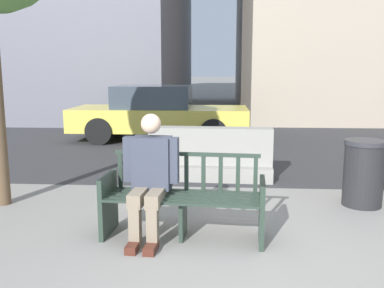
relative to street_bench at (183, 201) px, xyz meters
The scene contains 7 objects.
ground_plane 0.98m from the street_bench, 55.05° to the right, with size 200.00×200.00×0.00m, color gray.
street_asphalt 7.99m from the street_bench, 86.29° to the left, with size 120.00×12.00×0.01m, color #333335.
street_bench is the anchor object (origin of this frame).
seated_person 0.46m from the street_bench, behind, with size 0.59×0.74×1.31m.
jersey_barrier_centre 2.54m from the street_bench, 84.75° to the left, with size 2.03×0.77×0.84m.
car_taxi_near 6.45m from the street_bench, 100.37° to the left, with size 4.37×1.84×1.37m.
trash_bin 2.56m from the street_bench, 28.39° to the left, with size 0.53×0.53×0.87m.
Camera 1 is at (-0.15, -3.59, 1.77)m, focal length 40.00 mm.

